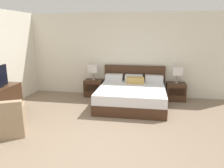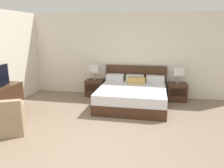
{
  "view_description": "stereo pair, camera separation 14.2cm",
  "coord_description": "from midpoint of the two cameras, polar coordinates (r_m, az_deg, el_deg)",
  "views": [
    {
      "loc": [
        0.78,
        -3.31,
        2.07
      ],
      "look_at": [
        -0.11,
        1.96,
        0.75
      ],
      "focal_mm": 35.0,
      "sensor_mm": 36.0,
      "label": 1
    },
    {
      "loc": [
        0.92,
        -3.28,
        2.07
      ],
      "look_at": [
        -0.11,
        1.96,
        0.75
      ],
      "focal_mm": 35.0,
      "sensor_mm": 36.0,
      "label": 2
    }
  ],
  "objects": [
    {
      "name": "table_lamp_right",
      "position": [
        6.73,
        16.11,
        3.24
      ],
      "size": [
        0.29,
        0.29,
        0.49
      ],
      "color": "gray",
      "rests_on": "nightstand_right"
    },
    {
      "name": "armchair_by_window",
      "position": [
        4.98,
        -26.5,
        -8.65
      ],
      "size": [
        0.92,
        0.92,
        0.76
      ],
      "color": "#9E8466",
      "rests_on": "ground"
    },
    {
      "name": "dresser",
      "position": [
        6.07,
        -27.57,
        -3.95
      ],
      "size": [
        0.48,
        1.14,
        0.73
      ],
      "color": "#422819",
      "rests_on": "ground"
    },
    {
      "name": "ground_plane",
      "position": [
        3.98,
        -4.36,
        -17.48
      ],
      "size": [
        10.7,
        10.7,
        0.0
      ],
      "primitive_type": "plane",
      "color": "#84705B"
    },
    {
      "name": "wall_back",
      "position": [
        6.99,
        2.59,
        7.55
      ],
      "size": [
        7.26,
        0.06,
        2.61
      ],
      "primitive_type": "cube",
      "color": "silver",
      "rests_on": "ground"
    },
    {
      "name": "nightstand_left",
      "position": [
        7.05,
        -5.39,
        -1.04
      ],
      "size": [
        0.56,
        0.45,
        0.53
      ],
      "color": "#422819",
      "rests_on": "ground"
    },
    {
      "name": "nightstand_right",
      "position": [
        6.86,
        15.76,
        -1.93
      ],
      "size": [
        0.56,
        0.45,
        0.53
      ],
      "color": "#422819",
      "rests_on": "ground"
    },
    {
      "name": "bed",
      "position": [
        6.18,
        4.54,
        -2.85
      ],
      "size": [
        1.9,
        1.96,
        0.99
      ],
      "color": "#422819",
      "rests_on": "ground"
    },
    {
      "name": "table_lamp_left",
      "position": [
        6.92,
        -5.51,
        4.01
      ],
      "size": [
        0.29,
        0.29,
        0.49
      ],
      "color": "gray",
      "rests_on": "nightstand_left"
    }
  ]
}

